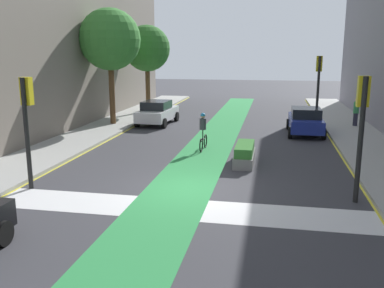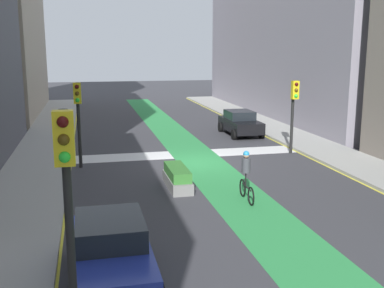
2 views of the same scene
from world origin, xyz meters
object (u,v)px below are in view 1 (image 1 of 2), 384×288
at_px(traffic_signal_far_right, 318,78).
at_px(car_white_left_far, 157,112).
at_px(traffic_signal_near_left, 27,111).
at_px(street_tree_far, 147,49).
at_px(street_tree_near, 110,40).
at_px(median_planter, 245,154).
at_px(car_blue_right_far, 305,121).
at_px(cyclist_in_lane, 203,131).
at_px(pedestrian_sidewalk_right_a, 356,112).
at_px(traffic_signal_near_right, 362,115).

xyz_separation_m(traffic_signal_far_right, car_white_left_far, (-10.25, -0.49, -2.33)).
xyz_separation_m(traffic_signal_near_left, car_white_left_far, (0.75, 13.90, -1.93)).
bearing_deg(street_tree_far, car_white_left_far, -67.06).
relative_size(street_tree_near, median_planter, 2.86).
height_order(car_white_left_far, car_blue_right_far, same).
relative_size(traffic_signal_near_left, median_planter, 1.53).
distance_m(car_blue_right_far, street_tree_far, 14.10).
bearing_deg(car_blue_right_far, street_tree_far, 149.33).
distance_m(car_white_left_far, median_planter, 11.17).
bearing_deg(traffic_signal_near_left, street_tree_near, 98.60).
xyz_separation_m(car_white_left_far, cyclist_in_lane, (4.25, -7.01, 0.17)).
distance_m(traffic_signal_near_left, pedestrian_sidewalk_right_a, 20.07).
distance_m(traffic_signal_near_right, cyclist_in_lane, 8.83).
relative_size(car_white_left_far, cyclist_in_lane, 2.31).
bearing_deg(car_white_left_far, pedestrian_sidewalk_right_a, 4.05).
bearing_deg(pedestrian_sidewalk_right_a, traffic_signal_near_right, -99.80).
xyz_separation_m(traffic_signal_far_right, median_planter, (-3.83, -9.62, -2.73)).
height_order(traffic_signal_near_left, street_tree_far, street_tree_far).
bearing_deg(traffic_signal_near_left, car_blue_right_far, 49.85).
bearing_deg(median_planter, traffic_signal_near_right, -46.69).
height_order(cyclist_in_lane, street_tree_near, street_tree_near).
xyz_separation_m(traffic_signal_near_left, pedestrian_sidewalk_right_a, (13.45, 14.80, -1.69)).
distance_m(traffic_signal_near_right, street_tree_near, 17.89).
xyz_separation_m(traffic_signal_near_right, car_white_left_far, (-10.26, 13.21, -2.01)).
height_order(traffic_signal_far_right, car_white_left_far, traffic_signal_far_right).
bearing_deg(traffic_signal_far_right, street_tree_far, 159.74).
relative_size(traffic_signal_near_right, pedestrian_sidewalk_right_a, 2.29).
bearing_deg(traffic_signal_far_right, cyclist_in_lane, -128.72).
distance_m(traffic_signal_far_right, car_blue_right_far, 3.37).
height_order(traffic_signal_near_right, traffic_signal_far_right, traffic_signal_far_right).
distance_m(cyclist_in_lane, street_tree_near, 10.13).
distance_m(traffic_signal_near_left, street_tree_far, 19.14).
bearing_deg(street_tree_far, traffic_signal_near_right, -55.83).
bearing_deg(cyclist_in_lane, street_tree_far, 117.90).
height_order(traffic_signal_near_right, car_blue_right_far, traffic_signal_near_right).
bearing_deg(street_tree_far, cyclist_in_lane, -62.10).
relative_size(car_blue_right_far, street_tree_far, 0.64).
bearing_deg(car_white_left_far, cyclist_in_lane, -58.77).
height_order(traffic_signal_near_right, street_tree_far, street_tree_far).
bearing_deg(traffic_signal_far_right, street_tree_near, -172.82).
height_order(traffic_signal_near_left, median_planter, traffic_signal_near_left).
height_order(car_blue_right_far, median_planter, car_blue_right_far).
height_order(traffic_signal_near_right, pedestrian_sidewalk_right_a, traffic_signal_near_right).
height_order(traffic_signal_near_right, street_tree_near, street_tree_near).
relative_size(traffic_signal_near_left, car_blue_right_far, 0.92).
distance_m(traffic_signal_far_right, pedestrian_sidewalk_right_a, 3.24).
height_order(car_white_left_far, street_tree_near, street_tree_near).
bearing_deg(median_planter, cyclist_in_lane, 135.56).
distance_m(traffic_signal_far_right, median_planter, 10.71).
bearing_deg(street_tree_far, median_planter, -58.91).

